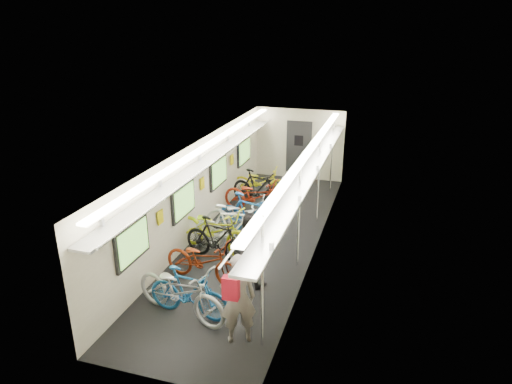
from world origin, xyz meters
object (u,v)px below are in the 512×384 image
Objects in this scene: bicycle_1 at (189,293)px; backpack at (231,288)px; passenger_near at (238,299)px; passenger_mid at (249,249)px; bicycle_0 at (181,291)px.

backpack reaches higher than bicycle_1.
bicycle_1 is at bearing -45.61° from passenger_near.
passenger_mid is 2.27m from backpack.
passenger_near reaches higher than backpack.
passenger_near reaches higher than bicycle_0.
bicycle_0 is 5.31× the size of backpack.
passenger_mid is at bearing -15.24° from bicycle_0.
passenger_mid is at bearing -104.19° from passenger_near.
bicycle_0 is 1.23× the size of bicycle_1.
bicycle_0 is 0.15m from bicycle_1.
bicycle_0 is 1.32m from passenger_near.
bicycle_0 is at bearing 70.51° from passenger_mid.
bicycle_0 is at bearing 146.58° from backpack.
bicycle_1 is at bearing 142.17° from backpack.
passenger_near is at bearing 113.45° from passenger_mid.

